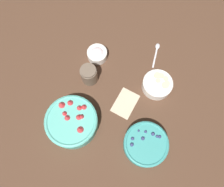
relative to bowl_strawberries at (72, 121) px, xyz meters
name	(u,v)px	position (x,y,z in m)	size (l,w,h in m)	color
ground_plane	(114,104)	(-0.13, 0.16, -0.04)	(4.00, 4.00, 0.00)	#4C3323
bowl_strawberries	(72,121)	(0.00, 0.00, 0.00)	(0.22, 0.22, 0.10)	#56B7A8
bowl_blueberries	(146,144)	(0.02, 0.33, -0.01)	(0.19, 0.19, 0.06)	teal
bowl_bananas	(157,84)	(-0.26, 0.33, -0.01)	(0.14, 0.14, 0.05)	white
bowl_cream	(97,54)	(-0.35, 0.02, -0.02)	(0.10, 0.10, 0.05)	silver
jar_chocolate	(89,75)	(-0.23, 0.01, 0.00)	(0.08, 0.08, 0.10)	brown
napkin	(125,103)	(-0.15, 0.20, -0.04)	(0.15, 0.12, 0.01)	beige
spoon	(157,51)	(-0.45, 0.30, -0.04)	(0.14, 0.02, 0.01)	silver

